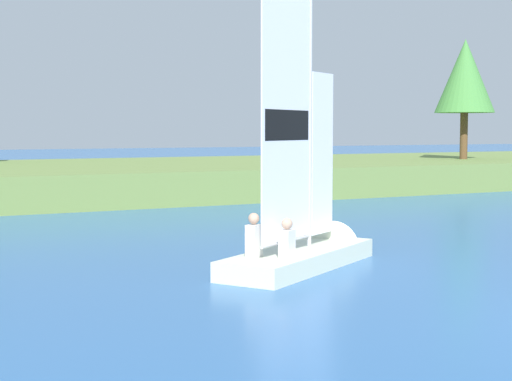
{
  "coord_description": "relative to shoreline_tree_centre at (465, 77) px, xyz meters",
  "views": [
    {
      "loc": [
        -9.52,
        -6.0,
        2.64
      ],
      "look_at": [
        -0.95,
        10.43,
        1.2
      ],
      "focal_mm": 55.59,
      "sensor_mm": 36.0,
      "label": 1
    }
  ],
  "objects": [
    {
      "name": "shoreline_tree_centre",
      "position": [
        0.0,
        0.0,
        0.0
      ],
      "size": [
        2.86,
        2.86,
        5.77
      ],
      "color": "brown",
      "rests_on": "shore_bank"
    },
    {
      "name": "sailboat",
      "position": [
        -18.44,
        -16.16,
        -4.69
      ],
      "size": [
        4.59,
        3.47,
        6.35
      ],
      "rotation": [
        0.0,
        0.0,
        0.55
      ],
      "color": "silver",
      "rests_on": "ground"
    },
    {
      "name": "shore_bank",
      "position": [
        -17.14,
        2.35,
        -4.57
      ],
      "size": [
        80.0,
        13.84,
        1.19
      ],
      "primitive_type": "cube",
      "color": "olive",
      "rests_on": "ground"
    }
  ]
}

